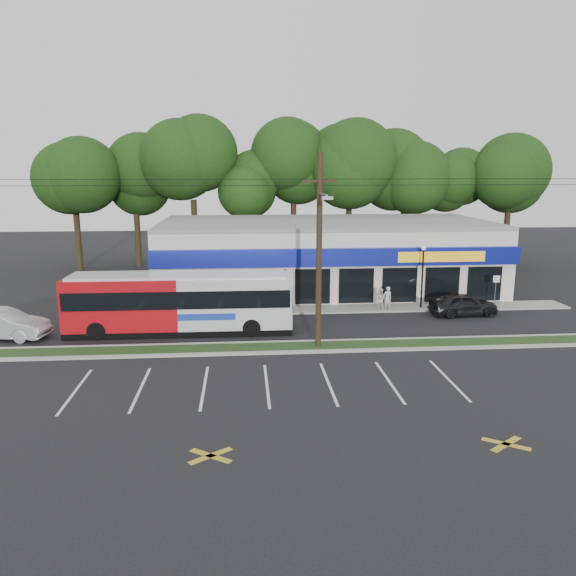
{
  "coord_description": "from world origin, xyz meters",
  "views": [
    {
      "loc": [
        -0.82,
        -26.93,
        9.18
      ],
      "look_at": [
        1.74,
        5.0,
        2.38
      ],
      "focal_mm": 35.0,
      "sensor_mm": 36.0,
      "label": 1
    }
  ],
  "objects_px": {
    "lamp_post": "(423,269)",
    "sign_post": "(496,285)",
    "car_dark": "(463,304)",
    "car_silver": "(2,324)",
    "utility_pole": "(316,245)",
    "pedestrian_a": "(387,298)",
    "metrobus": "(180,301)",
    "pedestrian_b": "(380,299)"
  },
  "relations": [
    {
      "from": "pedestrian_a",
      "to": "pedestrian_b",
      "type": "distance_m",
      "value": 0.49
    },
    {
      "from": "car_dark",
      "to": "sign_post",
      "type": "bearing_deg",
      "value": -63.25
    },
    {
      "from": "car_dark",
      "to": "car_silver",
      "type": "xyz_separation_m",
      "value": [
        -27.25,
        -2.9,
        0.08
      ]
    },
    {
      "from": "utility_pole",
      "to": "car_dark",
      "type": "bearing_deg",
      "value": 30.04
    },
    {
      "from": "lamp_post",
      "to": "metrobus",
      "type": "relative_size",
      "value": 0.33
    },
    {
      "from": "pedestrian_a",
      "to": "car_silver",
      "type": "bearing_deg",
      "value": 4.43
    },
    {
      "from": "lamp_post",
      "to": "pedestrian_a",
      "type": "xyz_separation_m",
      "value": [
        -2.39,
        -0.3,
        -1.86
      ]
    },
    {
      "from": "metrobus",
      "to": "car_dark",
      "type": "xyz_separation_m",
      "value": [
        17.61,
        2.39,
        -1.08
      ]
    },
    {
      "from": "lamp_post",
      "to": "car_dark",
      "type": "bearing_deg",
      "value": -41.77
    },
    {
      "from": "car_dark",
      "to": "pedestrian_a",
      "type": "bearing_deg",
      "value": 66.63
    },
    {
      "from": "car_dark",
      "to": "metrobus",
      "type": "bearing_deg",
      "value": 93.95
    },
    {
      "from": "car_dark",
      "to": "car_silver",
      "type": "distance_m",
      "value": 27.41
    },
    {
      "from": "car_silver",
      "to": "pedestrian_a",
      "type": "xyz_separation_m",
      "value": [
        22.73,
        4.52,
        -0.0
      ]
    },
    {
      "from": "metrobus",
      "to": "car_silver",
      "type": "distance_m",
      "value": 9.71
    },
    {
      "from": "car_silver",
      "to": "pedestrian_a",
      "type": "bearing_deg",
      "value": -68.92
    },
    {
      "from": "lamp_post",
      "to": "car_silver",
      "type": "relative_size",
      "value": 0.86
    },
    {
      "from": "pedestrian_b",
      "to": "car_silver",
      "type": "bearing_deg",
      "value": 38.64
    },
    {
      "from": "car_silver",
      "to": "pedestrian_a",
      "type": "relative_size",
      "value": 3.05
    },
    {
      "from": "lamp_post",
      "to": "car_silver",
      "type": "distance_m",
      "value": 25.64
    },
    {
      "from": "sign_post",
      "to": "car_dark",
      "type": "bearing_deg",
      "value": -149.47
    },
    {
      "from": "pedestrian_b",
      "to": "car_dark",
      "type": "bearing_deg",
      "value": -170.65
    },
    {
      "from": "car_dark",
      "to": "utility_pole",
      "type": "bearing_deg",
      "value": 116.27
    },
    {
      "from": "car_dark",
      "to": "pedestrian_b",
      "type": "height_order",
      "value": "pedestrian_b"
    },
    {
      "from": "metrobus",
      "to": "pedestrian_b",
      "type": "relative_size",
      "value": 8.44
    },
    {
      "from": "utility_pole",
      "to": "metrobus",
      "type": "xyz_separation_m",
      "value": [
        -7.3,
        3.57,
        -3.6
      ]
    },
    {
      "from": "car_dark",
      "to": "pedestrian_a",
      "type": "xyz_separation_m",
      "value": [
        -4.53,
        1.61,
        0.08
      ]
    },
    {
      "from": "pedestrian_a",
      "to": "metrobus",
      "type": "bearing_deg",
      "value": 10.19
    },
    {
      "from": "lamp_post",
      "to": "car_silver",
      "type": "bearing_deg",
      "value": -169.14
    },
    {
      "from": "car_silver",
      "to": "pedestrian_b",
      "type": "relative_size",
      "value": 3.29
    },
    {
      "from": "pedestrian_a",
      "to": "car_dark",
      "type": "bearing_deg",
      "value": 153.59
    },
    {
      "from": "utility_pole",
      "to": "car_silver",
      "type": "height_order",
      "value": "utility_pole"
    },
    {
      "from": "lamp_post",
      "to": "sign_post",
      "type": "relative_size",
      "value": 1.91
    },
    {
      "from": "pedestrian_a",
      "to": "pedestrian_b",
      "type": "relative_size",
      "value": 1.08
    },
    {
      "from": "sign_post",
      "to": "metrobus",
      "type": "bearing_deg",
      "value": -168.74
    },
    {
      "from": "metrobus",
      "to": "pedestrian_b",
      "type": "distance_m",
      "value": 13.26
    },
    {
      "from": "sign_post",
      "to": "pedestrian_a",
      "type": "xyz_separation_m",
      "value": [
        -7.39,
        -0.07,
        -0.74
      ]
    },
    {
      "from": "utility_pole",
      "to": "sign_post",
      "type": "height_order",
      "value": "utility_pole"
    },
    {
      "from": "utility_pole",
      "to": "sign_post",
      "type": "bearing_deg",
      "value": 30.15
    },
    {
      "from": "utility_pole",
      "to": "pedestrian_b",
      "type": "bearing_deg",
      "value": 55.04
    },
    {
      "from": "lamp_post",
      "to": "utility_pole",
      "type": "bearing_deg",
      "value": -136.05
    },
    {
      "from": "lamp_post",
      "to": "sign_post",
      "type": "bearing_deg",
      "value": -2.58
    },
    {
      "from": "sign_post",
      "to": "car_silver",
      "type": "relative_size",
      "value": 0.45
    }
  ]
}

